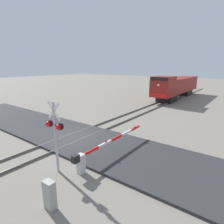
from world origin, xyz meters
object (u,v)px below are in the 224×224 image
crossing_gate (94,153)px  utility_cabinet (50,195)px  locomotive (176,86)px  crossing_signal (55,130)px

crossing_gate → utility_cabinet: (0.89, -3.57, -0.14)m
locomotive → utility_cabinet: 29.04m
crossing_signal → crossing_gate: size_ratio=0.57×
crossing_gate → crossing_signal: bearing=-122.7°
locomotive → utility_cabinet: size_ratio=12.90×
locomotive → crossing_signal: (2.82, -26.74, 0.30)m
locomotive → crossing_gate: locomotive is taller
locomotive → crossing_gate: 25.38m
locomotive → crossing_signal: locomotive is taller
crossing_gate → utility_cabinet: bearing=-76.0°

